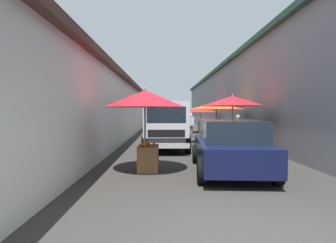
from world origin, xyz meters
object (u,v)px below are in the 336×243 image
(fruit_stall_mid_lane, at_px, (216,109))
(delivery_truck, at_px, (166,126))
(fruit_stall_far_right, at_px, (201,112))
(vendor_in_shade, at_px, (191,124))
(vendor_by_crates, at_px, (238,128))
(fruit_stall_far_left, at_px, (145,107))
(fruit_stall_near_right, at_px, (232,107))
(parked_scooter, at_px, (249,139))
(hatchback_car, at_px, (230,146))

(fruit_stall_mid_lane, relative_size, delivery_truck, 0.58)
(fruit_stall_far_right, relative_size, vendor_in_shade, 1.68)
(fruit_stall_far_right, height_order, vendor_by_crates, fruit_stall_far_right)
(fruit_stall_far_left, relative_size, fruit_stall_near_right, 0.93)
(fruit_stall_far_right, xyz_separation_m, parked_scooter, (-9.29, -0.90, -1.20))
(hatchback_car, relative_size, delivery_truck, 0.81)
(delivery_truck, bearing_deg, parked_scooter, -82.95)
(fruit_stall_mid_lane, relative_size, parked_scooter, 1.70)
(fruit_stall_far_left, distance_m, vendor_by_crates, 6.90)
(fruit_stall_near_right, distance_m, vendor_in_shade, 6.66)
(vendor_in_shade, relative_size, parked_scooter, 0.91)
(delivery_truck, height_order, vendor_in_shade, delivery_truck)
(fruit_stall_far_left, xyz_separation_m, fruit_stall_far_right, (13.81, -3.40, -0.15))
(fruit_stall_near_right, xyz_separation_m, vendor_by_crates, (1.98, -0.76, -1.01))
(fruit_stall_far_right, xyz_separation_m, vendor_by_crates, (-8.31, -0.66, -0.79))
(hatchback_car, bearing_deg, vendor_in_shade, 0.45)
(vendor_by_crates, height_order, vendor_in_shade, vendor_in_shade)
(fruit_stall_far_right, relative_size, fruit_stall_near_right, 1.02)
(fruit_stall_far_right, bearing_deg, fruit_stall_far_left, 166.16)
(fruit_stall_far_left, xyz_separation_m, parked_scooter, (4.51, -4.30, -1.36))
(fruit_stall_near_right, distance_m, parked_scooter, 2.01)
(fruit_stall_far_left, relative_size, delivery_truck, 0.48)
(fruit_stall_mid_lane, bearing_deg, delivery_truck, 135.37)
(fruit_stall_far_right, xyz_separation_m, vendor_in_shade, (-3.80, 1.15, -0.77))
(fruit_stall_far_right, bearing_deg, fruit_stall_mid_lane, 178.85)
(fruit_stall_near_right, relative_size, hatchback_car, 0.63)
(fruit_stall_far_left, bearing_deg, hatchback_car, -93.10)
(fruit_stall_mid_lane, bearing_deg, fruit_stall_far_left, 154.25)
(hatchback_car, xyz_separation_m, vendor_by_crates, (5.62, -1.73, 0.13))
(hatchback_car, height_order, vendor_by_crates, vendor_by_crates)
(hatchback_car, bearing_deg, fruit_stall_near_right, -14.94)
(fruit_stall_far_right, height_order, fruit_stall_mid_lane, fruit_stall_mid_lane)
(fruit_stall_far_right, distance_m, vendor_by_crates, 8.37)
(hatchback_car, bearing_deg, fruit_stall_mid_lane, -7.72)
(vendor_in_shade, bearing_deg, hatchback_car, -179.55)
(fruit_stall_far_right, bearing_deg, parked_scooter, -174.48)
(fruit_stall_near_right, xyz_separation_m, parked_scooter, (1.00, -1.00, -1.43))
(fruit_stall_far_right, relative_size, fruit_stall_mid_lane, 0.90)
(vendor_in_shade, distance_m, parked_scooter, 5.88)
(fruit_stall_far_left, xyz_separation_m, vendor_in_shade, (10.01, -2.25, -0.93))
(parked_scooter, bearing_deg, vendor_by_crates, 13.80)
(fruit_stall_far_left, distance_m, vendor_in_shade, 10.30)
(fruit_stall_far_right, distance_m, fruit_stall_mid_lane, 7.05)
(fruit_stall_far_left, relative_size, vendor_by_crates, 1.55)
(fruit_stall_far_left, bearing_deg, fruit_stall_mid_lane, -25.75)
(delivery_truck, bearing_deg, fruit_stall_far_right, -16.06)
(fruit_stall_near_right, bearing_deg, fruit_stall_mid_lane, 0.66)
(fruit_stall_far_right, xyz_separation_m, delivery_truck, (-9.75, 2.81, -0.61))
(fruit_stall_near_right, height_order, vendor_by_crates, fruit_stall_near_right)
(fruit_stall_mid_lane, bearing_deg, vendor_by_crates, -147.66)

